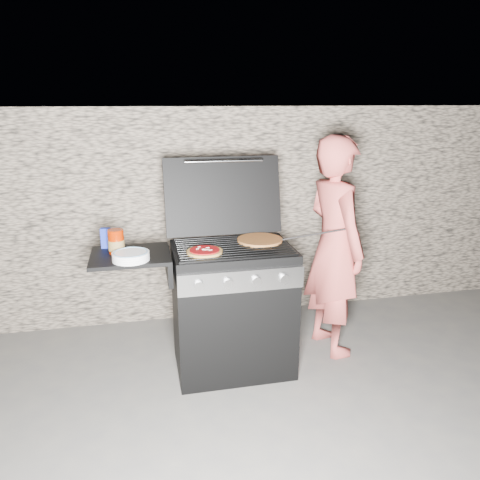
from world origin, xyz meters
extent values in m
plane|color=#4E4D4B|center=(0.00, 0.00, 0.00)|extent=(50.00, 50.00, 0.00)
cube|color=tan|center=(0.00, 1.05, 0.90)|extent=(8.00, 0.35, 1.80)
cylinder|color=#C5783A|center=(0.21, 0.07, 0.92)|extent=(0.41, 0.41, 0.02)
cylinder|color=#871A00|center=(-0.75, 0.04, 0.98)|extent=(0.13, 0.13, 0.16)
cube|color=navy|center=(-0.82, 0.16, 0.97)|extent=(0.07, 0.05, 0.14)
cylinder|color=white|center=(-0.66, -0.13, 0.93)|extent=(0.23, 0.23, 0.05)
imported|color=#BD4A44|center=(0.79, 0.13, 0.81)|extent=(0.48, 0.65, 1.62)
cylinder|color=black|center=(0.56, 0.00, 0.96)|extent=(0.45, 0.11, 0.09)
camera|label=1|loc=(-0.58, -2.92, 1.85)|focal=35.00mm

